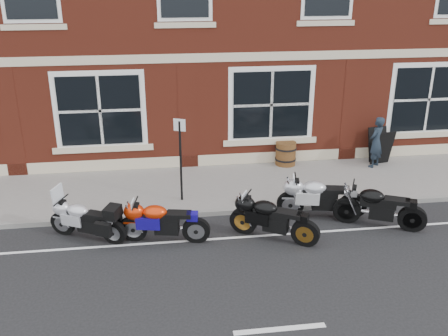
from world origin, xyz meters
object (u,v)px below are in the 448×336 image
Objects in this scene: moto_sport_silver at (320,196)px; parking_sign at (180,154)px; moto_sport_red at (163,220)px; moto_touring_silver at (85,218)px; barrel_planter at (286,153)px; moto_sport_black at (273,217)px; pedestrian_left at (376,142)px; moto_naked_black at (378,205)px; a_board_sign at (380,146)px.

moto_sport_silver is 0.99× the size of parking_sign.
parking_sign reaches higher than moto_sport_red.
moto_touring_silver reaches higher than moto_sport_red.
moto_sport_red is at bearing -133.68° from barrel_planter.
parking_sign is at bearing 73.36° from moto_sport_black.
moto_sport_silver is at bearing -90.02° from barrel_planter.
moto_sport_red is at bearing -10.41° from pedestrian_left.
moto_touring_silver is at bearing -17.90° from pedestrian_left.
moto_sport_red is at bearing 115.80° from moto_sport_black.
moto_touring_silver is 6.65m from barrel_planter.
moto_naked_black reaches higher than moto_sport_red.
a_board_sign is at bearing -4.44° from barrel_planter.
moto_sport_red is 0.93× the size of moto_sport_silver.
moto_sport_black is 1.67m from moto_sport_silver.
moto_sport_black is at bearing -108.19° from barrel_planter.
a_board_sign is (8.49, 3.42, 0.15)m from moto_touring_silver.
moto_touring_silver reaches higher than moto_naked_black.
moto_sport_silver is 3.33m from barrel_planter.
moto_sport_silver is at bearing -25.61° from moto_sport_black.
pedestrian_left is at bearing -31.72° from moto_sport_silver.
moto_sport_black is at bearing 3.94° from pedestrian_left.
parking_sign is at bearing -147.19° from barrel_planter.
moto_sport_red is 0.92× the size of parking_sign.
moto_naked_black is at bearing 28.82° from pedestrian_left.
barrel_planter is (5.56, 3.65, -0.03)m from moto_touring_silver.
moto_sport_silver is at bearing 7.97° from pedestrian_left.
barrel_planter is at bearing 42.34° from moto_naked_black.
parking_sign is (-3.31, 1.19, 0.82)m from moto_sport_silver.
moto_sport_black is at bearing -84.24° from moto_sport_red.
pedestrian_left is at bearing -11.47° from barrel_planter.
parking_sign is at bearing -23.63° from pedestrian_left.
moto_naked_black is 4.15m from a_board_sign.
barrel_planter is (-1.20, 3.99, -0.07)m from moto_naked_black.
moto_touring_silver is at bearing 112.67° from moto_naked_black.
moto_naked_black is 3.76m from pedestrian_left.
pedestrian_left reaches higher than moto_sport_silver.
barrel_planter is at bearing -30.41° from moto_touring_silver.
moto_touring_silver is at bearing 104.90° from moto_sport_silver.
moto_sport_silver is at bearing -60.38° from moto_touring_silver.
a_board_sign is (6.77, 3.79, 0.14)m from moto_sport_red.
moto_touring_silver is at bearing -146.73° from barrel_planter.
moto_sport_black is at bearing 134.92° from moto_sport_silver.
pedestrian_left is (6.47, 3.48, 0.37)m from moto_sport_red.
moto_sport_black is (4.16, -0.60, 0.03)m from moto_touring_silver.
a_board_sign is at bearing -31.80° from moto_sport_silver.
pedestrian_left is 0.49m from a_board_sign.
moto_sport_red is at bearing 115.88° from moto_naked_black.
moto_touring_silver is 8.77m from pedestrian_left.
moto_sport_silver is 3.61m from parking_sign.
barrel_planter is at bearing -32.66° from moto_sport_red.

